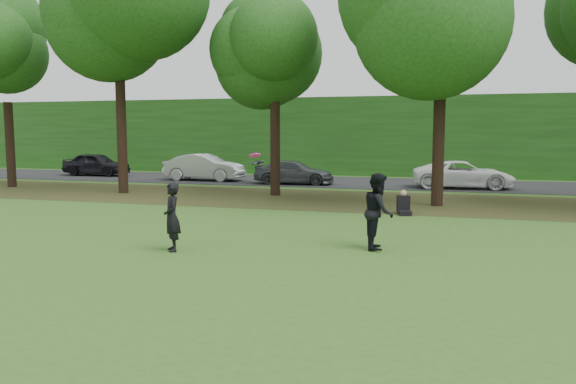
# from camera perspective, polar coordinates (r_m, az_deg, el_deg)

# --- Properties ---
(ground) EXTENTS (120.00, 120.00, 0.00)m
(ground) POSITION_cam_1_polar(r_m,az_deg,el_deg) (11.10, -8.53, -8.77)
(ground) COLOR #2F5A1C
(ground) RESTS_ON ground
(leaf_litter) EXTENTS (60.00, 7.00, 0.01)m
(leaf_litter) POSITION_cam_1_polar(r_m,az_deg,el_deg) (23.33, 5.06, -0.80)
(leaf_litter) COLOR #3E2B16
(leaf_litter) RESTS_ON ground
(street) EXTENTS (70.00, 7.00, 0.02)m
(street) POSITION_cam_1_polar(r_m,az_deg,el_deg) (31.17, 7.97, 0.95)
(street) COLOR black
(street) RESTS_ON ground
(far_hedge) EXTENTS (70.00, 3.00, 5.00)m
(far_hedge) POSITION_cam_1_polar(r_m,az_deg,el_deg) (36.99, 9.42, 5.61)
(far_hedge) COLOR #1D4513
(far_hedge) RESTS_ON ground
(player_left) EXTENTS (0.67, 0.71, 1.64)m
(player_left) POSITION_cam_1_polar(r_m,az_deg,el_deg) (13.60, -11.71, -2.52)
(player_left) COLOR black
(player_left) RESTS_ON ground
(player_right) EXTENTS (0.81, 0.98, 1.85)m
(player_right) POSITION_cam_1_polar(r_m,az_deg,el_deg) (13.74, 9.18, -1.94)
(player_right) COLOR black
(player_right) RESTS_ON ground
(parked_cars) EXTENTS (37.99, 3.84, 1.51)m
(parked_cars) POSITION_cam_1_polar(r_m,az_deg,el_deg) (30.07, 4.78, 2.14)
(parked_cars) COLOR black
(parked_cars) RESTS_ON street
(frisbee) EXTENTS (0.30, 0.28, 0.16)m
(frisbee) POSITION_cam_1_polar(r_m,az_deg,el_deg) (13.29, -3.38, 3.74)
(frisbee) COLOR #E11393
(frisbee) RESTS_ON ground
(seated_person) EXTENTS (0.58, 0.81, 0.83)m
(seated_person) POSITION_cam_1_polar(r_m,az_deg,el_deg) (19.67, 11.67, -1.32)
(seated_person) COLOR black
(seated_person) RESTS_ON ground
(tree_line) EXTENTS (55.30, 7.90, 12.31)m
(tree_line) POSITION_cam_1_polar(r_m,az_deg,el_deg) (23.69, 4.36, 18.38)
(tree_line) COLOR black
(tree_line) RESTS_ON ground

